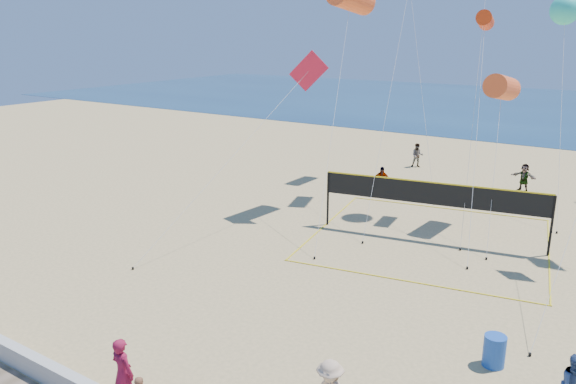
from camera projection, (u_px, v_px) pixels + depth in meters
The scene contains 10 objects.
woman at pixel (123, 373), 13.43m from camera, with size 0.67×0.44×1.83m, color maroon.
far_person_0 at pixel (381, 181), 31.13m from camera, with size 0.94×0.39×1.61m, color gray.
far_person_1 at pixel (524, 177), 31.97m from camera, with size 1.45×0.46×1.57m, color gray.
far_person_3 at pixel (417, 155), 37.53m from camera, with size 0.78×0.61×1.60m, color gray.
trash_barrel at pixel (494, 351), 15.22m from camera, with size 0.60×0.60×0.89m, color #1A4AAC.
volleyball_net at pixel (432, 200), 24.19m from camera, with size 11.20×11.07×2.60m.
kite_2 at pixel (485, 21), 25.43m from camera, with size 2.47×7.68×9.73m.
kite_3 at pixel (302, 79), 25.61m from camera, with size 3.19×9.49×7.98m.
kite_7 at pixel (565, 10), 28.20m from camera, with size 2.57×6.74×10.56m.
kite_10 at pixel (502, 88), 24.83m from camera, with size 1.69×5.79×7.08m.
Camera 1 is at (7.00, -10.17, 8.79)m, focal length 35.00 mm.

